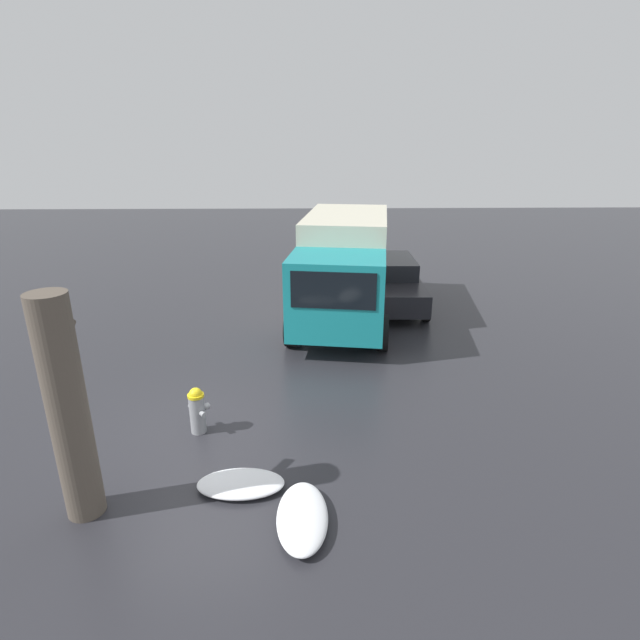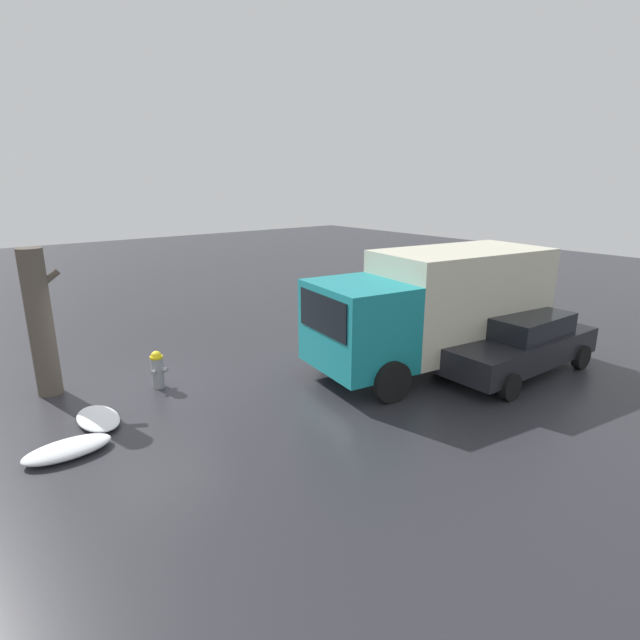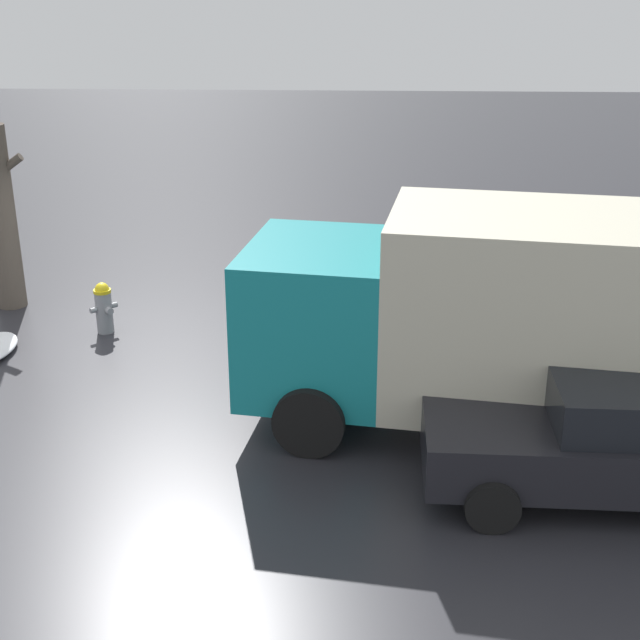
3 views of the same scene
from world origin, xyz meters
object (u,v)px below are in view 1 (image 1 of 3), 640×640
(delivery_truck, at_px, (344,265))
(pedestrian, at_px, (297,313))
(tree_trunk, at_px, (68,410))
(parked_car, at_px, (387,281))
(fire_hydrant, at_px, (197,410))

(delivery_truck, relative_size, pedestrian, 4.05)
(tree_trunk, bearing_deg, pedestrian, -25.78)
(parked_car, bearing_deg, pedestrian, 52.21)
(tree_trunk, relative_size, pedestrian, 2.02)
(fire_hydrant, relative_size, parked_car, 0.19)
(fire_hydrant, bearing_deg, parked_car, 15.67)
(parked_car, bearing_deg, tree_trunk, 60.36)
(delivery_truck, height_order, parked_car, delivery_truck)
(fire_hydrant, distance_m, parked_car, 8.45)
(tree_trunk, bearing_deg, delivery_truck, -27.62)
(delivery_truck, bearing_deg, pedestrian, 65.85)
(fire_hydrant, bearing_deg, tree_trunk, -163.15)
(fire_hydrant, height_order, delivery_truck, delivery_truck)
(fire_hydrant, bearing_deg, pedestrian, 23.75)
(fire_hydrant, height_order, tree_trunk, tree_trunk)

